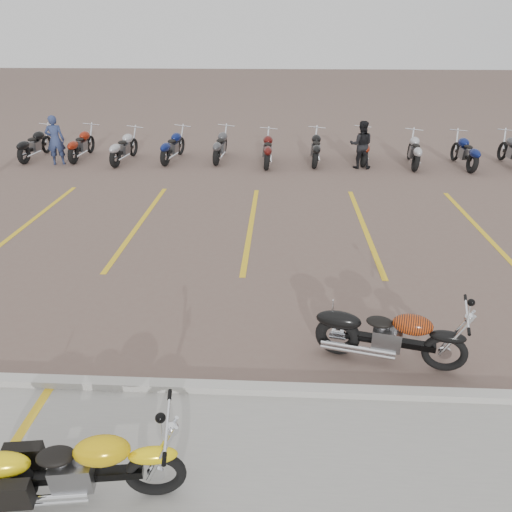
% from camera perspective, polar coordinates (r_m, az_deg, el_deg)
% --- Properties ---
extents(ground, '(100.00, 100.00, 0.00)m').
position_cam_1_polar(ground, '(8.42, -2.22, -6.41)').
color(ground, brown).
rests_on(ground, ground).
extents(curb, '(60.00, 0.18, 0.12)m').
position_cam_1_polar(curb, '(6.76, -3.73, -14.82)').
color(curb, '#ADAAA3').
rests_on(curb, ground).
extents(parking_stripes, '(38.00, 5.50, 0.01)m').
position_cam_1_polar(parking_stripes, '(12.00, -0.58, 3.58)').
color(parking_stripes, gold).
rests_on(parking_stripes, ground).
extents(yellow_cruiser, '(2.10, 0.45, 0.86)m').
position_cam_1_polar(yellow_cruiser, '(5.60, -20.12, -21.89)').
color(yellow_cruiser, black).
rests_on(yellow_cruiser, ground).
extents(flame_cruiser, '(2.05, 0.62, 0.86)m').
position_cam_1_polar(flame_cruiser, '(7.29, 14.67, -8.83)').
color(flame_cruiser, black).
rests_on(flame_cruiser, ground).
extents(person_a, '(0.68, 0.54, 1.66)m').
position_cam_1_polar(person_a, '(18.56, -21.97, 12.19)').
color(person_a, navy).
rests_on(person_a, ground).
extents(person_b, '(0.82, 0.67, 1.55)m').
position_cam_1_polar(person_b, '(17.17, 11.92, 12.34)').
color(person_b, black).
rests_on(person_b, ground).
extents(bg_bike_row, '(20.54, 2.03, 1.10)m').
position_cam_1_polar(bg_bike_row, '(17.62, 6.69, 12.25)').
color(bg_bike_row, black).
rests_on(bg_bike_row, ground).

